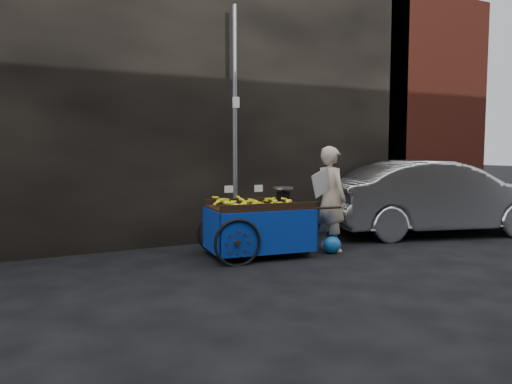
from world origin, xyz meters
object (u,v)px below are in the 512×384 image
banana_cart (256,211)px  vendor (330,199)px  plastic_bag (332,245)px  parked_car (437,197)px

banana_cart → vendor: size_ratio=1.29×
banana_cart → plastic_bag: size_ratio=7.28×
plastic_bag → parked_car: bearing=10.2°
banana_cart → parked_car: bearing=9.5°
parked_car → vendor: bearing=112.8°
vendor → plastic_bag: bearing=144.2°
vendor → parked_car: (2.73, 0.31, -0.13)m
banana_cart → parked_car: size_ratio=0.51×
plastic_bag → parked_car: (2.83, 0.51, 0.57)m
banana_cart → plastic_bag: (1.14, -0.37, -0.56)m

